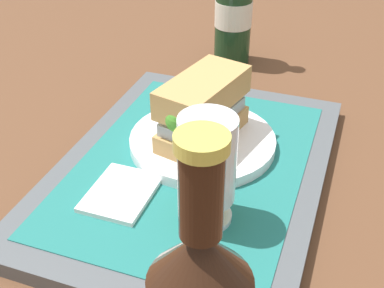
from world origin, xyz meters
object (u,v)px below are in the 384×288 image
(plate, at_px, (202,141))
(second_bottle, at_px, (234,5))
(beer_glass, at_px, (207,166))
(sandwich, at_px, (201,109))

(plate, distance_m, second_bottle, 0.32)
(beer_glass, height_order, second_bottle, second_bottle)
(sandwich, relative_size, beer_glass, 1.13)
(sandwich, bearing_deg, beer_glass, 34.80)
(plate, height_order, beer_glass, beer_glass)
(plate, bearing_deg, sandwich, -13.55)
(beer_glass, bearing_deg, second_bottle, -167.55)
(plate, relative_size, second_bottle, 0.71)
(sandwich, distance_m, second_bottle, 0.32)
(second_bottle, bearing_deg, plate, 8.93)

